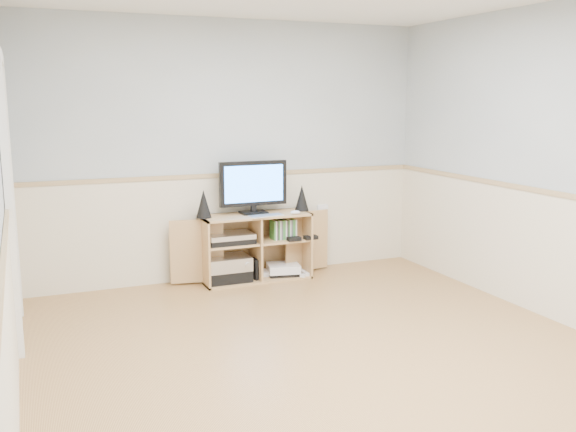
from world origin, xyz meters
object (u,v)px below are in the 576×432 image
object	(u,v)px
media_cabinet	(254,245)
game_consoles	(282,270)
keyboard	(266,216)
monitor	(253,185)

from	to	relation	value
media_cabinet	game_consoles	distance (m)	0.38
keyboard	game_consoles	distance (m)	0.64
media_cabinet	keyboard	world-z (taller)	keyboard
game_consoles	monitor	bearing A→B (deg)	167.49
monitor	game_consoles	xyz separation A→B (m)	(0.27, -0.06, -0.86)
media_cabinet	keyboard	size ratio (longest dim) A/B	5.08
media_cabinet	monitor	distance (m)	0.60
monitor	game_consoles	world-z (taller)	monitor
media_cabinet	game_consoles	bearing A→B (deg)	-12.85
media_cabinet	keyboard	xyz separation A→B (m)	(0.06, -0.19, 0.32)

